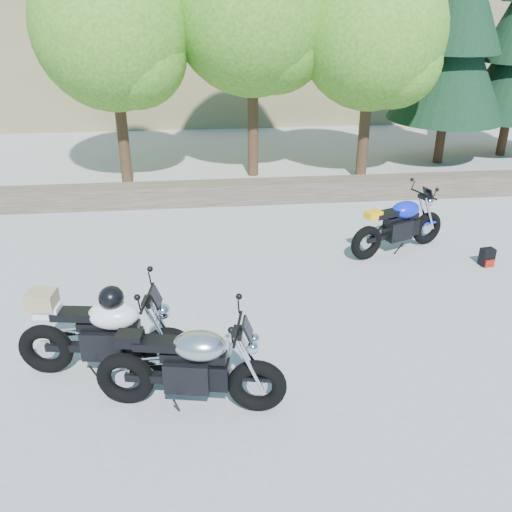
# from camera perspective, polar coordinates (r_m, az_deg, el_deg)

# --- Properties ---
(ground) EXTENTS (90.00, 90.00, 0.00)m
(ground) POSITION_cam_1_polar(r_m,az_deg,el_deg) (8.59, -0.65, -7.47)
(ground) COLOR gray
(ground) RESTS_ON ground
(stone_wall) EXTENTS (22.00, 0.55, 0.50)m
(stone_wall) POSITION_cam_1_polar(r_m,az_deg,el_deg) (13.43, -2.83, 6.35)
(stone_wall) COLOR #463C2E
(stone_wall) RESTS_ON ground
(tree_decid_left) EXTENTS (3.67, 3.67, 5.62)m
(tree_decid_left) POSITION_cam_1_polar(r_m,az_deg,el_deg) (14.44, -13.76, 20.83)
(tree_decid_left) COLOR #382314
(tree_decid_left) RESTS_ON ground
(tree_decid_mid) EXTENTS (4.08, 4.08, 6.24)m
(tree_decid_mid) POSITION_cam_1_polar(r_m,az_deg,el_deg) (14.79, 0.14, 23.18)
(tree_decid_mid) COLOR #382314
(tree_decid_mid) RESTS_ON ground
(tree_decid_right) EXTENTS (3.54, 3.54, 5.41)m
(tree_decid_right) POSITION_cam_1_polar(r_m,az_deg,el_deg) (14.79, 12.00, 20.57)
(tree_decid_right) COLOR #382314
(tree_decid_right) RESTS_ON ground
(conifer_near) EXTENTS (3.17, 3.17, 7.06)m
(conifer_near) POSITION_cam_1_polar(r_m,az_deg,el_deg) (16.84, 19.43, 20.94)
(conifer_near) COLOR #382314
(conifer_near) RESTS_ON ground
(silver_bike) EXTENTS (2.32, 0.78, 1.17)m
(silver_bike) POSITION_cam_1_polar(r_m,az_deg,el_deg) (6.94, -6.51, -11.05)
(silver_bike) COLOR black
(silver_bike) RESTS_ON ground
(white_bike) EXTENTS (2.36, 0.74, 1.30)m
(white_bike) POSITION_cam_1_polar(r_m,az_deg,el_deg) (7.64, -14.94, -7.39)
(white_bike) COLOR black
(white_bike) RESTS_ON ground
(blue_bike) EXTENTS (2.06, 1.01, 1.08)m
(blue_bike) POSITION_cam_1_polar(r_m,az_deg,el_deg) (11.16, 14.13, 2.97)
(blue_bike) COLOR black
(blue_bike) RESTS_ON ground
(backpack) EXTENTS (0.27, 0.24, 0.33)m
(backpack) POSITION_cam_1_polar(r_m,az_deg,el_deg) (11.24, 22.10, -0.12)
(backpack) COLOR black
(backpack) RESTS_ON ground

